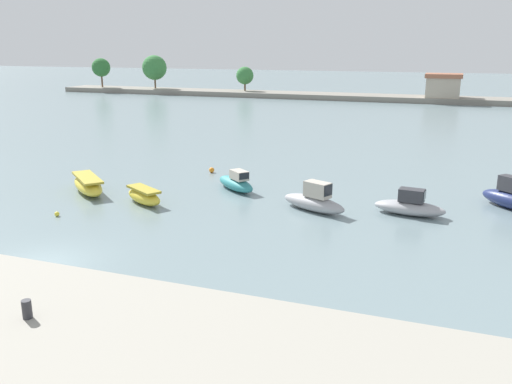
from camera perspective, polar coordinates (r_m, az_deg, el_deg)
The scene contains 10 objects.
ground_plane at distance 26.58m, azimuth -21.47°, elevation -7.14°, with size 400.00×400.00×0.00m, color slate.
mooring_bollard at distance 16.60m, azimuth -23.19°, elevation -11.39°, with size 0.27×0.27×0.54m, color #2D2D33.
moored_boat_1 at distance 38.14m, azimuth -17.44°, elevation 0.73°, with size 4.87×4.46×1.13m.
moored_boat_2 at distance 34.60m, azimuth -11.83°, elevation -0.43°, with size 3.63×2.79×1.01m.
moored_boat_3 at distance 37.06m, azimuth -2.13°, elevation 1.00°, with size 4.05×3.63×1.48m.
moored_boat_4 at distance 32.52m, azimuth 6.22°, elevation -0.93°, with size 4.63×3.03×1.84m.
moored_boat_5 at distance 32.88m, azimuth 16.05°, elevation -1.45°, with size 4.27×1.93×1.58m.
mooring_buoy_0 at distance 42.41m, azimuth -4.74°, elevation 2.34°, with size 0.42×0.42×0.42m, color orange.
mooring_buoy_1 at distance 33.53m, azimuth -20.42°, elevation -2.20°, with size 0.28×0.28×0.28m, color yellow.
distant_shoreline at distance 102.58m, azimuth 12.48°, elevation 10.64°, with size 126.87×7.40×7.84m.
Camera 1 is at (16.90, -18.11, 9.65)m, focal length 37.60 mm.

